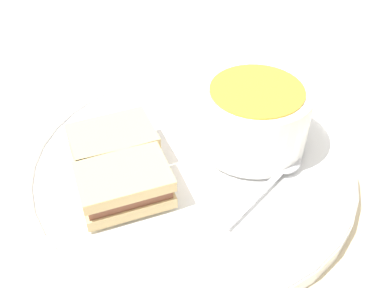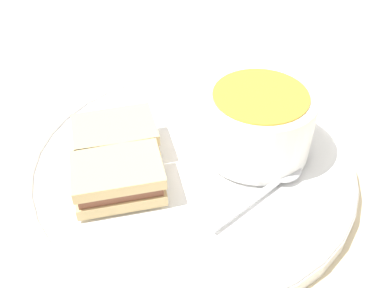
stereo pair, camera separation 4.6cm
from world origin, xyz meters
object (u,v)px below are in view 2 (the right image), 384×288
soup_bowl (258,122)px  sandwich_half_far (118,178)px  sandwich_half_near (115,138)px  spoon (281,177)px

soup_bowl → sandwich_half_far: bearing=107.2°
sandwich_half_near → sandwich_half_far: (-0.06, -0.00, 0.00)m
soup_bowl → sandwich_half_near: (0.02, 0.15, -0.02)m
spoon → soup_bowl: bearing=71.0°
spoon → sandwich_half_far: size_ratio=1.22×
spoon → sandwich_half_far: bearing=142.9°
sandwich_half_far → spoon: bearing=-92.3°
soup_bowl → sandwich_half_near: 0.15m
spoon → sandwich_half_far: sandwich_half_far is taller
sandwich_half_near → sandwich_half_far: bearing=-177.4°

